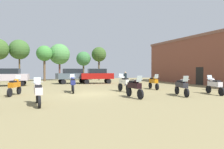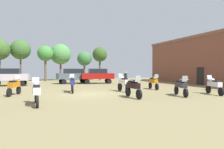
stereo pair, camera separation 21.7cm
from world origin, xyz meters
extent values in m
cube|color=olive|center=(0.00, 0.00, 0.01)|extent=(44.00, 52.00, 0.02)
cube|color=brown|center=(18.00, 4.77, 2.96)|extent=(6.00, 20.18, 5.92)
cube|color=brown|center=(18.00, 4.77, 6.10)|extent=(6.12, 20.59, 0.35)
cube|color=black|center=(15.03, 3.95, 1.10)|extent=(0.08, 1.20, 2.20)
cylinder|color=black|center=(-3.65, -3.12, 0.32)|extent=(0.15, 0.61, 0.60)
cylinder|color=black|center=(-3.56, -4.76, 0.32)|extent=(0.15, 0.61, 0.60)
cube|color=silver|center=(-3.60, -3.94, 0.80)|extent=(0.43, 1.42, 0.36)
ellipsoid|color=silver|center=(-3.62, -3.63, 1.08)|extent=(0.34, 0.50, 0.24)
cube|color=black|center=(-3.59, -4.19, 1.04)|extent=(0.33, 0.57, 0.12)
cube|color=silver|center=(-3.64, -3.28, 1.26)|extent=(0.37, 0.17, 0.39)
cylinder|color=#B7B7BC|center=(-3.63, -3.38, 1.20)|extent=(0.62, 0.07, 0.04)
cylinder|color=black|center=(6.62, 0.53, 0.32)|extent=(0.20, 0.62, 0.61)
cylinder|color=black|center=(6.83, 2.02, 0.32)|extent=(0.20, 0.62, 0.61)
cube|color=#BD700F|center=(6.73, 1.28, 0.81)|extent=(0.53, 1.32, 0.36)
ellipsoid|color=#BD700F|center=(6.69, 0.99, 1.09)|extent=(0.38, 0.52, 0.24)
cube|color=black|center=(6.76, 1.50, 1.05)|extent=(0.37, 0.60, 0.12)
cube|color=silver|center=(6.64, 0.68, 1.27)|extent=(0.38, 0.20, 0.39)
cylinder|color=#B7B7BC|center=(6.66, 0.77, 1.21)|extent=(0.62, 0.12, 0.04)
cylinder|color=black|center=(-4.93, 1.58, 0.32)|extent=(0.30, 0.61, 0.60)
cylinder|color=black|center=(-5.39, 0.15, 0.32)|extent=(0.30, 0.61, 0.60)
cube|color=#C06A11|center=(-5.16, 0.87, 0.80)|extent=(0.74, 1.33, 0.36)
ellipsoid|color=#C06A11|center=(-5.07, 1.14, 1.08)|extent=(0.45, 0.56, 0.24)
cube|color=black|center=(-5.23, 0.65, 1.04)|extent=(0.46, 0.63, 0.12)
cube|color=silver|center=(-4.97, 1.45, 1.26)|extent=(0.39, 0.26, 0.39)
cylinder|color=#B7B7BC|center=(-5.00, 1.35, 1.20)|extent=(0.60, 0.23, 0.04)
cylinder|color=black|center=(5.74, -4.29, 0.32)|extent=(0.29, 0.61, 0.60)
cylinder|color=black|center=(6.21, -2.73, 0.32)|extent=(0.29, 0.61, 0.60)
cube|color=#26262D|center=(5.97, -3.51, 0.80)|extent=(0.74, 1.43, 0.36)
ellipsoid|color=#26262D|center=(5.88, -3.81, 1.08)|extent=(0.44, 0.55, 0.24)
cube|color=black|center=(6.04, -3.28, 1.04)|extent=(0.45, 0.62, 0.12)
cube|color=silver|center=(5.79, -4.14, 1.26)|extent=(0.39, 0.25, 0.39)
cylinder|color=#B7B7BC|center=(5.81, -4.04, 1.20)|extent=(0.60, 0.21, 0.04)
cylinder|color=black|center=(2.40, -3.97, 0.34)|extent=(0.14, 0.64, 0.64)
cylinder|color=black|center=(2.35, -2.42, 0.34)|extent=(0.14, 0.64, 0.64)
cube|color=black|center=(2.38, -3.20, 0.84)|extent=(0.40, 1.33, 0.36)
ellipsoid|color=black|center=(2.39, -3.49, 1.12)|extent=(0.33, 0.49, 0.24)
cube|color=black|center=(2.37, -2.96, 1.08)|extent=(0.32, 0.57, 0.12)
cube|color=silver|center=(2.39, -3.82, 1.30)|extent=(0.36, 0.16, 0.39)
cylinder|color=#B7B7BC|center=(2.39, -3.72, 1.24)|extent=(0.62, 0.05, 0.04)
cylinder|color=black|center=(3.22, 1.13, 0.36)|extent=(0.16, 0.69, 0.68)
cylinder|color=black|center=(3.31, -0.33, 0.36)|extent=(0.16, 0.69, 0.68)
cube|color=silver|center=(3.27, 0.40, 0.88)|extent=(0.44, 1.27, 0.36)
ellipsoid|color=silver|center=(3.25, 0.68, 1.16)|extent=(0.35, 0.50, 0.24)
cube|color=black|center=(3.28, 0.18, 1.12)|extent=(0.33, 0.58, 0.12)
cube|color=silver|center=(3.23, 0.99, 1.34)|extent=(0.37, 0.17, 0.39)
cylinder|color=#B7B7BC|center=(3.23, 0.90, 1.28)|extent=(0.62, 0.07, 0.04)
cylinder|color=black|center=(9.05, -3.00, 0.32)|extent=(0.28, 0.61, 0.60)
cylinder|color=black|center=(8.62, -4.55, 0.32)|extent=(0.28, 0.61, 0.60)
cube|color=silver|center=(8.83, -3.77, 0.80)|extent=(0.71, 1.41, 0.36)
ellipsoid|color=silver|center=(8.92, -3.48, 1.08)|extent=(0.44, 0.55, 0.24)
cube|color=black|center=(8.77, -4.00, 1.04)|extent=(0.44, 0.62, 0.12)
cube|color=silver|center=(9.01, -3.15, 1.26)|extent=(0.39, 0.24, 0.39)
cylinder|color=#B7B7BC|center=(8.98, -3.25, 1.20)|extent=(0.61, 0.20, 0.04)
cylinder|color=black|center=(-0.81, 2.18, 0.34)|extent=(0.20, 0.66, 0.65)
cylinder|color=black|center=(-1.00, 0.60, 0.34)|extent=(0.20, 0.66, 0.65)
cube|color=navy|center=(-0.91, 1.39, 0.85)|extent=(0.52, 1.38, 0.36)
ellipsoid|color=navy|center=(-0.87, 1.69, 1.13)|extent=(0.37, 0.51, 0.24)
cube|color=black|center=(-0.93, 1.16, 1.09)|extent=(0.36, 0.59, 0.12)
cube|color=silver|center=(-0.83, 2.02, 1.31)|extent=(0.38, 0.19, 0.39)
cylinder|color=#B7B7BC|center=(-0.84, 1.92, 1.25)|extent=(0.62, 0.11, 0.04)
cylinder|color=black|center=(2.42, 10.27, 0.34)|extent=(0.66, 0.30, 0.64)
cylinder|color=black|center=(2.60, 11.70, 0.34)|extent=(0.66, 0.30, 0.64)
cylinder|color=black|center=(5.33, 9.91, 0.34)|extent=(0.66, 0.30, 0.64)
cylinder|color=black|center=(5.50, 11.34, 0.34)|extent=(0.66, 0.30, 0.64)
cube|color=maroon|center=(3.96, 10.80, 1.03)|extent=(4.49, 2.32, 0.75)
cube|color=black|center=(3.96, 10.80, 1.71)|extent=(2.54, 1.86, 0.61)
cylinder|color=black|center=(-0.46, 10.99, 0.34)|extent=(0.66, 0.30, 0.64)
cylinder|color=black|center=(-0.63, 12.42, 0.34)|extent=(0.66, 0.30, 0.64)
cylinder|color=black|center=(2.44, 11.34, 0.34)|extent=(0.66, 0.30, 0.64)
cylinder|color=black|center=(2.27, 12.77, 0.34)|extent=(0.66, 0.30, 0.64)
cube|color=#42505A|center=(0.91, 11.88, 1.03)|extent=(4.49, 2.31, 0.75)
cube|color=black|center=(0.91, 11.88, 1.71)|extent=(2.54, 1.86, 0.61)
cylinder|color=black|center=(-5.29, 9.49, 0.34)|extent=(0.66, 0.28, 0.64)
cylinder|color=black|center=(-5.16, 10.92, 0.34)|extent=(0.66, 0.28, 0.64)
cube|color=#B5A8B0|center=(-6.68, 10.34, 1.03)|extent=(4.45, 2.19, 0.75)
cube|color=black|center=(-6.68, 10.34, 1.71)|extent=(2.50, 1.80, 0.61)
cylinder|color=#2B2540|center=(6.20, 6.46, 0.42)|extent=(0.14, 0.14, 0.80)
cylinder|color=#2B2540|center=(6.10, 6.33, 0.42)|extent=(0.14, 0.14, 0.80)
cylinder|color=black|center=(6.15, 6.40, 1.13)|extent=(0.47, 0.47, 0.63)
sphere|color=tan|center=(6.15, 6.40, 1.55)|extent=(0.22, 0.22, 0.22)
cylinder|color=brown|center=(0.08, 20.51, 1.90)|extent=(0.32, 0.32, 3.77)
sphere|color=#4B8845|center=(0.08, 20.51, 4.59)|extent=(3.56, 3.56, 3.56)
cylinder|color=brown|center=(4.08, 19.55, 1.64)|extent=(0.30, 0.30, 3.25)
sphere|color=#386F3A|center=(4.08, 19.55, 3.83)|extent=(2.51, 2.51, 2.51)
cylinder|color=brown|center=(6.67, 18.73, 2.02)|extent=(0.32, 0.32, 4.00)
sphere|color=#345322|center=(6.67, 18.73, 4.60)|extent=(2.59, 2.59, 2.59)
cylinder|color=brown|center=(-2.46, 19.03, 2.00)|extent=(0.35, 0.35, 3.95)
sphere|color=#3F8237|center=(-2.46, 19.03, 4.54)|extent=(2.51, 2.51, 2.51)
cylinder|color=brown|center=(-6.19, 19.70, 2.20)|extent=(0.24, 0.24, 4.36)
sphere|color=#395F2A|center=(-6.19, 19.70, 5.08)|extent=(3.12, 3.12, 3.12)
camera|label=1|loc=(-3.67, -14.92, 1.87)|focal=31.83mm
camera|label=2|loc=(-3.47, -14.99, 1.87)|focal=31.83mm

